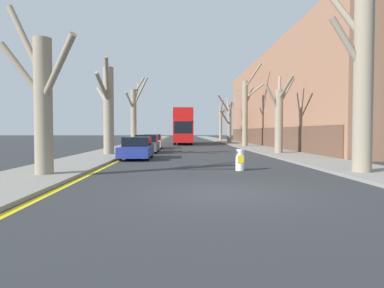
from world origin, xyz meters
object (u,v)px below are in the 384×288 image
at_px(street_tree_right_1, 279,116).
at_px(parked_car_0, 137,148).
at_px(street_tree_left_2, 134,114).
at_px(double_decker_bus, 183,125).
at_px(street_tree_right_0, 362,76).
at_px(street_tree_right_4, 222,121).
at_px(street_tree_left_0, 42,100).
at_px(traffic_bollard, 240,160).
at_px(street_tree_right_2, 246,110).
at_px(street_tree_left_1, 108,108).
at_px(parked_car_2, 153,142).
at_px(street_tree_right_3, 228,122).
at_px(parked_car_1, 147,144).

bearing_deg(street_tree_right_1, parked_car_0, -159.47).
relative_size(street_tree_left_2, double_decker_bus, 0.67).
xyz_separation_m(street_tree_right_0, street_tree_right_4, (0.41, 47.29, -0.19)).
relative_size(street_tree_left_0, traffic_bollard, 7.00).
xyz_separation_m(street_tree_left_0, street_tree_right_2, (12.25, 24.14, 1.17)).
xyz_separation_m(double_decker_bus, parked_car_0, (-3.11, -25.30, -1.96)).
bearing_deg(street_tree_right_0, double_decker_bus, 101.22).
bearing_deg(street_tree_left_0, double_decker_bus, 80.72).
relative_size(street_tree_left_1, parked_car_2, 1.52).
bearing_deg(street_tree_left_1, street_tree_left_0, -90.43).
bearing_deg(parked_car_0, double_decker_bus, 82.99).
relative_size(street_tree_right_1, traffic_bollard, 6.44).
xyz_separation_m(street_tree_left_2, street_tree_right_2, (11.90, 1.05, 0.51)).
bearing_deg(traffic_bollard, street_tree_right_1, 65.30).
bearing_deg(street_tree_right_3, street_tree_left_0, -108.53).
xyz_separation_m(street_tree_left_0, street_tree_left_2, (0.35, 23.08, 0.66)).
bearing_deg(street_tree_right_0, street_tree_left_1, 137.75).
bearing_deg(traffic_bollard, street_tree_right_4, 83.89).
xyz_separation_m(street_tree_right_4, parked_car_0, (-10.16, -39.09, -3.01)).
relative_size(street_tree_right_0, street_tree_right_2, 0.94).
height_order(parked_car_0, parked_car_1, parked_car_1).
height_order(street_tree_left_0, street_tree_left_1, street_tree_left_0).
relative_size(parked_car_1, parked_car_2, 1.06).
bearing_deg(street_tree_left_1, street_tree_right_4, 71.02).
relative_size(street_tree_left_0, parked_car_1, 1.43).
relative_size(parked_car_0, parked_car_1, 0.97).
height_order(street_tree_right_1, street_tree_right_4, street_tree_right_4).
bearing_deg(parked_car_1, street_tree_right_3, 65.36).
xyz_separation_m(street_tree_right_1, parked_car_0, (-10.05, -3.76, -2.19)).
xyz_separation_m(street_tree_right_0, double_decker_bus, (-6.64, 33.51, -1.24)).
bearing_deg(traffic_bollard, parked_car_2, 105.38).
height_order(street_tree_right_2, street_tree_right_3, street_tree_right_2).
bearing_deg(parked_car_2, street_tree_left_0, -96.53).
distance_m(street_tree_right_0, traffic_bollard, 5.84).
relative_size(double_decker_bus, parked_car_2, 2.64).
relative_size(street_tree_right_0, street_tree_right_4, 1.12).
height_order(street_tree_left_1, parked_car_1, street_tree_left_1).
relative_size(street_tree_right_0, street_tree_right_3, 1.19).
bearing_deg(parked_car_2, street_tree_right_2, 17.34).
bearing_deg(traffic_bollard, street_tree_left_2, 109.11).
distance_m(street_tree_left_2, parked_car_1, 8.82).
relative_size(street_tree_right_0, parked_car_2, 1.92).
bearing_deg(street_tree_right_4, parked_car_1, -107.32).
relative_size(street_tree_right_2, street_tree_right_4, 1.20).
relative_size(street_tree_right_2, double_decker_bus, 0.78).
height_order(street_tree_right_0, double_decker_bus, street_tree_right_0).
xyz_separation_m(street_tree_left_2, double_decker_bus, (5.18, 10.71, -0.92)).
bearing_deg(parked_car_0, street_tree_left_2, 98.06).
bearing_deg(double_decker_bus, street_tree_right_2, -55.16).
xyz_separation_m(street_tree_right_1, parked_car_1, (-10.05, 2.74, -2.15)).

